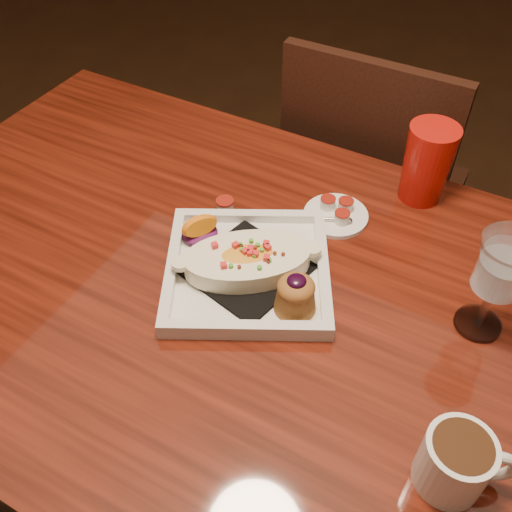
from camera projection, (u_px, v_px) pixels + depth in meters
The scene contains 9 objects.
floor at pixel (254, 478), 1.49m from camera, with size 7.00×7.00×0.00m, color black.
table at pixel (253, 327), 1.02m from camera, with size 1.50×0.90×0.75m.
chair_far at pixel (368, 192), 1.51m from camera, with size 0.42×0.42×0.93m.
plate at pixel (251, 268), 0.95m from camera, with size 0.37×0.37×0.08m.
coffee_mug at pixel (457, 461), 0.70m from camera, with size 0.12×0.09×0.09m.
goblet at pixel (502, 271), 0.81m from camera, with size 0.09×0.09×0.18m.
saucer at pixel (336, 214), 1.07m from camera, with size 0.12×0.12×0.08m.
creamer_loose at pixel (225, 205), 1.08m from camera, with size 0.03×0.03×0.03m.
red_tumbler at pixel (427, 164), 1.07m from camera, with size 0.09×0.09×0.16m, color red.
Camera 1 is at (0.30, -0.54, 1.48)m, focal length 40.00 mm.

